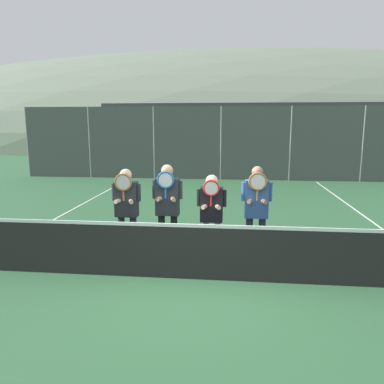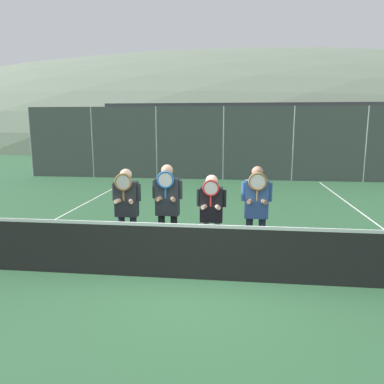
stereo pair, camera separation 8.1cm
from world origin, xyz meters
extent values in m
plane|color=#2D5B38|center=(0.00, 0.00, 0.00)|extent=(120.00, 120.00, 0.00)
ellipsoid|color=slate|center=(0.00, 57.72, 0.00)|extent=(131.37, 72.98, 25.54)
cube|color=beige|center=(1.55, 21.03, 1.74)|extent=(18.69, 5.00, 3.48)
cube|color=#4C4C51|center=(1.55, 21.03, 3.66)|extent=(19.19, 5.50, 0.36)
cylinder|color=gray|center=(-9.40, 11.41, 1.67)|extent=(0.06, 0.06, 3.35)
cylinder|color=gray|center=(-6.27, 11.41, 1.67)|extent=(0.06, 0.06, 3.35)
cylinder|color=gray|center=(-3.13, 11.41, 1.67)|extent=(0.06, 0.06, 3.35)
cylinder|color=gray|center=(0.00, 11.41, 1.67)|extent=(0.06, 0.06, 3.35)
cylinder|color=gray|center=(3.13, 11.41, 1.67)|extent=(0.06, 0.06, 3.35)
cylinder|color=gray|center=(6.27, 11.41, 1.67)|extent=(0.06, 0.06, 3.35)
cube|color=#4C5451|center=(0.00, 11.41, 1.67)|extent=(18.80, 0.02, 3.35)
cube|color=black|center=(0.00, 0.00, 0.46)|extent=(11.35, 0.02, 0.91)
cube|color=white|center=(0.00, 0.00, 0.94)|extent=(11.35, 0.03, 0.06)
cube|color=white|center=(-4.29, 3.00, 0.00)|extent=(0.05, 16.00, 0.01)
cylinder|color=#232838|center=(-1.57, 0.86, 0.42)|extent=(0.13, 0.13, 0.85)
cylinder|color=#232838|center=(-1.34, 0.86, 0.42)|extent=(0.13, 0.13, 0.85)
cube|color=#282D33|center=(-1.46, 0.86, 1.18)|extent=(0.43, 0.22, 0.67)
sphere|color=#DBB293|center=(-1.46, 0.86, 1.65)|extent=(0.23, 0.23, 0.23)
cylinder|color=#282D33|center=(-1.70, 0.86, 1.31)|extent=(0.08, 0.08, 0.33)
cylinder|color=#282D33|center=(-1.22, 0.86, 1.31)|extent=(0.08, 0.08, 0.33)
cylinder|color=#DBB293|center=(-1.56, 0.77, 1.17)|extent=(0.16, 0.27, 0.08)
cylinder|color=#DBB293|center=(-1.35, 0.77, 1.17)|extent=(0.16, 0.27, 0.08)
cylinder|color=#936033|center=(-1.46, 0.68, 1.29)|extent=(0.03, 0.03, 0.20)
torus|color=#936033|center=(-1.46, 0.68, 1.53)|extent=(0.33, 0.04, 0.33)
cylinder|color=silver|center=(-1.46, 0.68, 1.53)|extent=(0.27, 0.00, 0.27)
cylinder|color=black|center=(-0.79, 0.88, 0.44)|extent=(0.13, 0.13, 0.89)
cylinder|color=black|center=(-0.55, 0.88, 0.44)|extent=(0.13, 0.13, 0.89)
cube|color=#282D33|center=(-0.67, 0.88, 1.24)|extent=(0.44, 0.22, 0.70)
sphere|color=tan|center=(-0.67, 0.88, 1.74)|extent=(0.22, 0.22, 0.22)
cylinder|color=#282D33|center=(-0.91, 0.88, 1.38)|extent=(0.08, 0.08, 0.35)
cylinder|color=#282D33|center=(-0.42, 0.88, 1.38)|extent=(0.08, 0.08, 0.35)
cylinder|color=tan|center=(-0.78, 0.79, 1.22)|extent=(0.16, 0.27, 0.08)
cylinder|color=tan|center=(-0.56, 0.79, 1.22)|extent=(0.16, 0.27, 0.08)
cylinder|color=#1E5BAD|center=(-0.67, 0.70, 1.34)|extent=(0.03, 0.03, 0.20)
torus|color=#1E5BAD|center=(-0.67, 0.70, 1.59)|extent=(0.32, 0.03, 0.32)
cylinder|color=silver|center=(-0.67, 0.70, 1.59)|extent=(0.27, 0.00, 0.27)
cylinder|color=white|center=(0.06, 0.80, 0.40)|extent=(0.13, 0.13, 0.81)
cylinder|color=white|center=(0.28, 0.80, 0.40)|extent=(0.13, 0.13, 0.81)
cube|color=black|center=(0.17, 0.80, 1.13)|extent=(0.41, 0.22, 0.64)
sphere|color=#DBB293|center=(0.17, 0.80, 1.57)|extent=(0.23, 0.23, 0.23)
cylinder|color=black|center=(-0.06, 0.80, 1.25)|extent=(0.08, 0.08, 0.31)
cylinder|color=black|center=(0.40, 0.80, 1.25)|extent=(0.08, 0.08, 0.31)
cylinder|color=#DBB293|center=(0.07, 0.71, 1.11)|extent=(0.16, 0.27, 0.08)
cylinder|color=#DBB293|center=(0.27, 0.71, 1.11)|extent=(0.16, 0.27, 0.08)
cylinder|color=red|center=(0.17, 0.62, 1.23)|extent=(0.03, 0.03, 0.20)
torus|color=red|center=(0.17, 0.62, 1.47)|extent=(0.30, 0.03, 0.30)
cylinder|color=silver|center=(0.17, 0.62, 1.47)|extent=(0.25, 0.00, 0.25)
cylinder|color=#232838|center=(0.88, 0.88, 0.44)|extent=(0.13, 0.13, 0.88)
cylinder|color=#232838|center=(1.11, 0.88, 0.44)|extent=(0.13, 0.13, 0.88)
cube|color=#335693|center=(0.99, 0.88, 1.23)|extent=(0.43, 0.22, 0.70)
sphere|color=#997056|center=(0.99, 0.88, 1.74)|extent=(0.21, 0.21, 0.21)
cylinder|color=#335693|center=(0.75, 0.88, 1.37)|extent=(0.08, 0.08, 0.34)
cylinder|color=#335693|center=(1.23, 0.88, 1.37)|extent=(0.08, 0.08, 0.34)
cylinder|color=#997056|center=(0.89, 0.79, 1.22)|extent=(0.16, 0.27, 0.08)
cylinder|color=#997056|center=(1.10, 0.79, 1.22)|extent=(0.16, 0.27, 0.08)
cylinder|color=#936033|center=(0.99, 0.70, 1.34)|extent=(0.03, 0.03, 0.20)
torus|color=#936033|center=(0.99, 0.70, 1.59)|extent=(0.33, 0.04, 0.33)
cylinder|color=silver|center=(0.99, 0.70, 1.59)|extent=(0.27, 0.00, 0.27)
cube|color=black|center=(-5.39, 14.89, 0.72)|extent=(4.45, 1.85, 0.85)
cube|color=#2D3842|center=(-5.39, 14.89, 1.49)|extent=(2.45, 1.70, 0.69)
cylinder|color=black|center=(-3.94, 13.95, 0.30)|extent=(0.60, 0.16, 0.60)
cylinder|color=black|center=(-3.94, 15.84, 0.30)|extent=(0.60, 0.16, 0.60)
cylinder|color=black|center=(-6.84, 13.95, 0.30)|extent=(0.60, 0.16, 0.60)
cylinder|color=black|center=(-6.84, 15.84, 0.30)|extent=(0.60, 0.16, 0.60)
cube|color=black|center=(-0.43, 14.84, 0.71)|extent=(4.63, 1.73, 0.81)
cube|color=#2D3842|center=(-0.43, 14.84, 1.45)|extent=(2.54, 1.59, 0.67)
cylinder|color=black|center=(1.08, 13.96, 0.30)|extent=(0.60, 0.16, 0.60)
cylinder|color=black|center=(1.08, 15.73, 0.30)|extent=(0.60, 0.16, 0.60)
cylinder|color=black|center=(-1.93, 13.96, 0.30)|extent=(0.60, 0.16, 0.60)
cylinder|color=black|center=(-1.93, 15.73, 0.30)|extent=(0.60, 0.16, 0.60)
cube|color=#285638|center=(4.40, 14.44, 0.71)|extent=(4.17, 1.73, 0.82)
cube|color=#2D3842|center=(4.40, 14.44, 1.46)|extent=(2.29, 1.59, 0.67)
cylinder|color=black|center=(5.75, 13.56, 0.30)|extent=(0.60, 0.16, 0.60)
cylinder|color=black|center=(5.75, 15.33, 0.30)|extent=(0.60, 0.16, 0.60)
cylinder|color=black|center=(3.04, 13.56, 0.30)|extent=(0.60, 0.16, 0.60)
cylinder|color=black|center=(3.04, 15.33, 0.30)|extent=(0.60, 0.16, 0.60)
cylinder|color=black|center=(7.65, 13.96, 0.30)|extent=(0.60, 0.16, 0.60)
cylinder|color=black|center=(7.65, 15.89, 0.30)|extent=(0.60, 0.16, 0.60)
camera|label=1|loc=(0.53, -5.94, 2.62)|focal=35.00mm
camera|label=2|loc=(0.61, -5.93, 2.62)|focal=35.00mm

